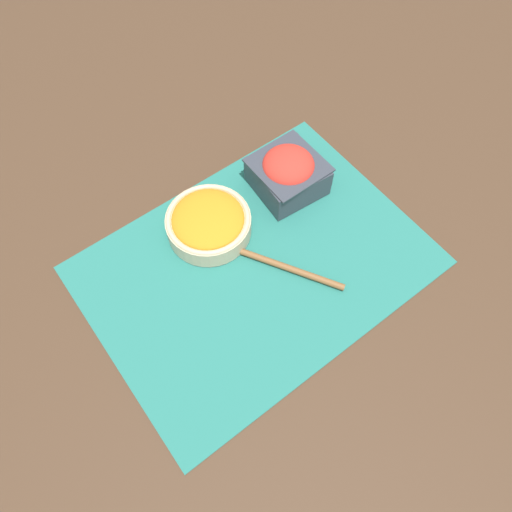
% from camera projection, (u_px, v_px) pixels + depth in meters
% --- Properties ---
extents(ground_plane, '(3.00, 3.00, 0.00)m').
position_uv_depth(ground_plane, '(256.00, 265.00, 0.90)').
color(ground_plane, '#422D1E').
extents(placemat, '(0.59, 0.43, 0.00)m').
position_uv_depth(placemat, '(256.00, 265.00, 0.90)').
color(placemat, '#236B60').
rests_on(placemat, ground_plane).
extents(tomato_bowl, '(0.13, 0.13, 0.09)m').
position_uv_depth(tomato_bowl, '(288.00, 172.00, 0.95)').
color(tomato_bowl, '#333842').
rests_on(tomato_bowl, placemat).
extents(carrot_bowl, '(0.16, 0.16, 0.05)m').
position_uv_depth(carrot_bowl, '(208.00, 222.00, 0.91)').
color(carrot_bowl, '#C6B28E').
rests_on(carrot_bowl, placemat).
extents(wooden_spoon, '(0.15, 0.23, 0.02)m').
position_uv_depth(wooden_spoon, '(252.00, 254.00, 0.90)').
color(wooden_spoon, brown).
rests_on(wooden_spoon, placemat).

